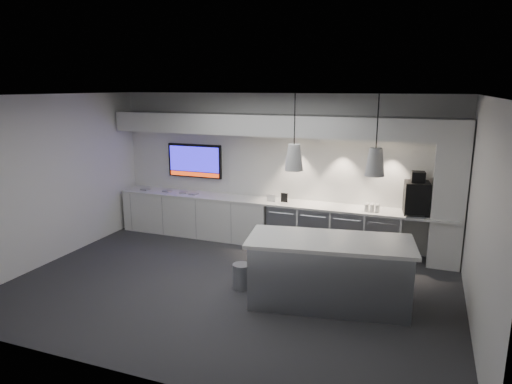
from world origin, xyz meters
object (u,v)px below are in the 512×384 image
at_px(island, 329,272).
at_px(coffee_machine, 417,196).
at_px(wall_tv, 195,161).
at_px(bin, 242,276).

relative_size(island, coffee_machine, 3.24).
xyz_separation_m(wall_tv, coffee_machine, (4.57, -0.25, -0.34)).
height_order(island, bin, island).
bearing_deg(island, coffee_machine, 54.97).
relative_size(wall_tv, bin, 3.13).
bearing_deg(island, bin, 168.56).
bearing_deg(coffee_machine, bin, -146.13).
bearing_deg(wall_tv, island, -35.46).
xyz_separation_m(wall_tv, bin, (2.09, -2.43, -1.36)).
height_order(wall_tv, island, wall_tv).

